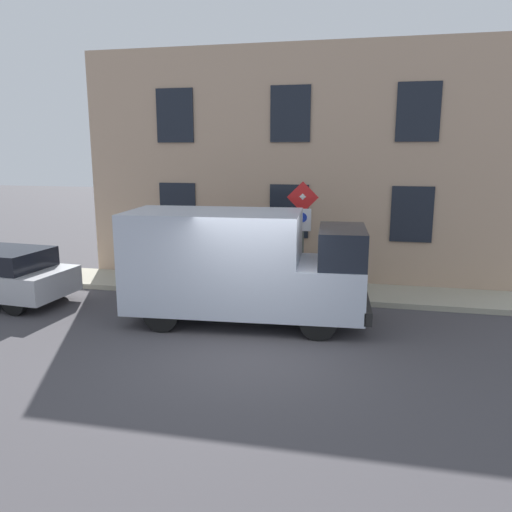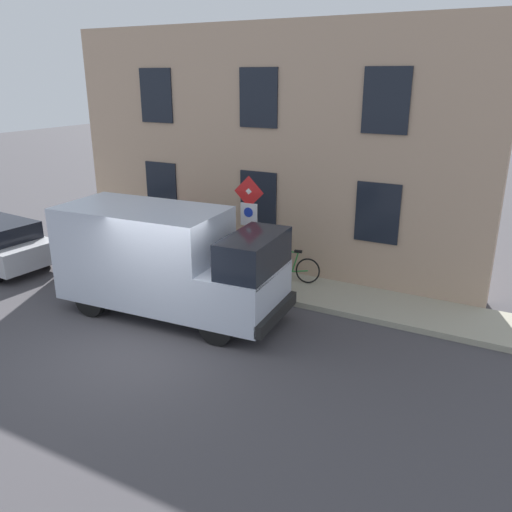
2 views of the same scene
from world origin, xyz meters
TOP-DOWN VIEW (x-y plane):
  - ground_plane at (0.00, 0.00)m, footprint 80.00×80.00m
  - sidewalk_slab at (4.06, 0.00)m, footprint 1.78×14.10m
  - building_facade at (5.29, 0.00)m, footprint 0.75×12.10m
  - sign_post_stacked at (3.38, -0.57)m, footprint 0.16×0.56m
  - delivery_van at (1.46, 0.54)m, footprint 2.36×5.45m
  - bicycle_green at (4.39, -1.20)m, footprint 0.47×1.72m
  - bicycle_red at (4.40, -0.23)m, footprint 0.46×1.72m
  - bicycle_orange at (4.40, 0.75)m, footprint 0.49×1.71m
  - bicycle_blue at (4.40, 1.72)m, footprint 0.46×1.71m
  - pedestrian at (4.24, 2.55)m, footprint 0.47×0.45m
  - litter_bin at (3.52, -0.63)m, footprint 0.44×0.44m

SIDE VIEW (x-z plane):
  - ground_plane at x=0.00m, z-range 0.00..0.00m
  - sidewalk_slab at x=4.06m, z-range 0.00..0.14m
  - bicycle_green at x=4.39m, z-range 0.07..0.95m
  - bicycle_red at x=4.40m, z-range 0.07..0.96m
  - bicycle_orange at x=4.40m, z-range 0.07..0.96m
  - bicycle_blue at x=4.40m, z-range 0.07..0.95m
  - litter_bin at x=3.52m, z-range 0.14..1.04m
  - pedestrian at x=4.24m, z-range 0.21..1.93m
  - delivery_van at x=1.46m, z-range 0.08..2.58m
  - sign_post_stacked at x=3.38m, z-range 0.62..3.42m
  - building_facade at x=5.29m, z-range 0.00..6.64m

